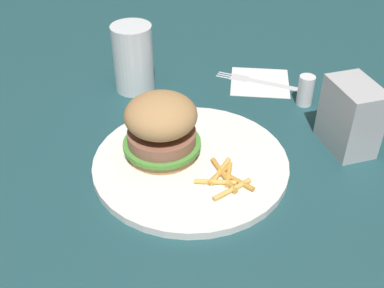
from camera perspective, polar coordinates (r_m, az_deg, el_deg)
ground_plane at (r=0.73m, az=1.53°, el=-1.60°), size 1.60×1.60×0.00m
plate at (r=0.71m, az=-0.00°, el=-2.32°), size 0.29×0.29×0.01m
sandwich at (r=0.69m, az=-3.55°, el=2.11°), size 0.12×0.12×0.10m
fries_pile at (r=0.67m, az=4.16°, el=-4.10°), size 0.09×0.08×0.01m
napkin at (r=0.93m, az=8.27°, el=7.38°), size 0.12×0.12×0.00m
fork at (r=0.93m, az=8.19°, el=7.53°), size 0.08×0.17×0.00m
drink_glass at (r=0.88m, az=-6.90°, el=9.71°), size 0.07×0.07×0.12m
napkin_dispenser at (r=0.76m, az=18.64°, el=3.13°), size 0.10×0.09×0.11m
salt_shaker at (r=0.86m, az=13.60°, el=6.27°), size 0.03×0.03×0.06m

